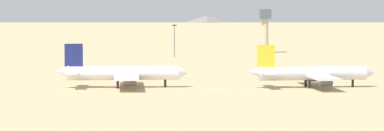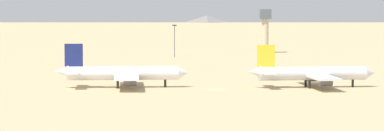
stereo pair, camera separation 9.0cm
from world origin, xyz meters
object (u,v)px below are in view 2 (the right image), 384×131
Objects in this scene: parked_jet_yellow_4 at (311,74)px; control_tower at (265,27)px; light_pole_west at (174,38)px; parked_jet_navy_3 at (122,73)px.

parked_jet_yellow_4 is 1.80× the size of control_tower.
parked_jet_navy_3 is at bearing -97.75° from light_pole_west.
control_tower is (8.04, 164.98, 8.18)m from parked_jet_yellow_4.
control_tower is 51.59m from light_pole_west.
control_tower is (60.10, 162.70, 8.09)m from parked_jet_navy_3.
control_tower reaches higher than light_pole_west.
light_pole_west is (-42.00, -29.70, -3.99)m from control_tower.
control_tower is at bearing 68.18° from parked_jet_navy_3.
parked_jet_navy_3 is at bearing 173.33° from parked_jet_yellow_4.
light_pole_west is (18.10, 132.99, 4.10)m from parked_jet_navy_3.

